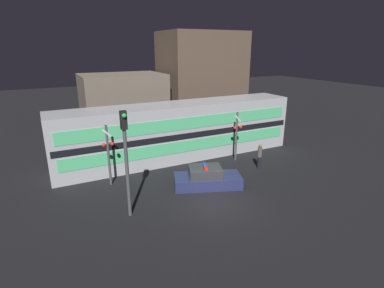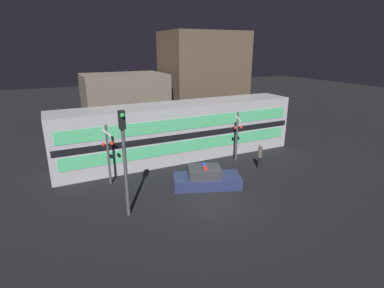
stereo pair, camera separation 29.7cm
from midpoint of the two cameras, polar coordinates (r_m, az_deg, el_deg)
ground_plane at (r=17.49m, az=4.69°, el=-11.20°), size 120.00×120.00×0.00m
train at (r=23.64m, az=-1.95°, el=2.48°), size 19.17×3.04×4.39m
police_car at (r=19.23m, az=3.19°, el=-6.58°), size 4.60×3.19×1.41m
pedestrian at (r=22.36m, az=13.17°, el=-2.29°), size 0.31×0.31×1.84m
crossing_signal_near at (r=23.23m, az=8.95°, el=1.81°), size 0.75×0.34×3.85m
crossing_signal_far at (r=19.52m, az=-15.27°, el=-1.56°), size 0.75×0.34×3.98m
traffic_light_corner at (r=15.24m, az=-12.21°, el=-1.90°), size 0.30×0.46×5.63m
building_left at (r=30.55m, az=-12.31°, el=7.25°), size 7.72×5.44×6.07m
building_center at (r=33.52m, az=2.38°, el=12.04°), size 8.34×6.12×10.09m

